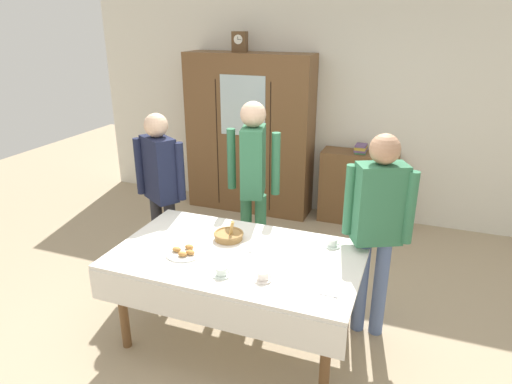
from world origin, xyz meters
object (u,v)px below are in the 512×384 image
wall_cabinet (250,134)px  mantel_clock (240,42)px  tea_cup_near_left (332,243)px  person_near_right_end (160,181)px  dining_table (236,266)px  pastry_plate (184,252)px  spoon_near_right (275,237)px  spoon_mid_right (247,251)px  person_beside_shelf (378,218)px  book_stack (361,149)px  spoon_center (332,296)px  tea_cup_mid_right (221,272)px  bread_basket (229,235)px  bookshelf_low (357,188)px  tea_cup_mid_left (263,276)px  person_by_cabinet (253,173)px

wall_cabinet → mantel_clock: 1.15m
tea_cup_near_left → person_near_right_end: bearing=170.0°
dining_table → person_near_right_end: (-1.06, 0.70, 0.32)m
pastry_plate → person_near_right_end: bearing=130.5°
spoon_near_right → spoon_mid_right: same height
wall_cabinet → person_beside_shelf: size_ratio=1.22×
pastry_plate → person_beside_shelf: 1.47m
spoon_mid_right → book_stack: bearing=79.7°
tea_cup_near_left → spoon_near_right: bearing=-178.4°
book_stack → spoon_center: book_stack is taller
tea_cup_mid_right → spoon_near_right: bearing=76.4°
spoon_center → person_near_right_end: 2.10m
book_stack → bread_basket: size_ratio=0.91×
spoon_mid_right → person_beside_shelf: person_beside_shelf is taller
tea_cup_mid_right → bookshelf_low: bearing=80.3°
wall_cabinet → tea_cup_mid_right: bearing=-72.3°
mantel_clock → tea_cup_near_left: mantel_clock is taller
dining_table → person_beside_shelf: size_ratio=1.11×
spoon_center → wall_cabinet: bearing=120.4°
spoon_near_right → bookshelf_low: bearing=81.5°
tea_cup_mid_right → mantel_clock: bearing=109.9°
spoon_mid_right → wall_cabinet: bearing=110.9°
tea_cup_near_left → spoon_center: (0.14, -0.67, -0.02)m
tea_cup_mid_right → spoon_near_right: size_ratio=1.09×
person_beside_shelf → person_near_right_end: (-2.02, 0.21, -0.02)m
tea_cup_mid_left → spoon_near_right: 0.64m
person_beside_shelf → bread_basket: bearing=-166.3°
pastry_plate → spoon_center: size_ratio=2.35×
pastry_plate → spoon_center: 1.16m
mantel_clock → tea_cup_mid_right: bearing=-70.1°
tea_cup_near_left → mantel_clock: bearing=127.3°
spoon_near_right → tea_cup_near_left: bearing=1.6°
pastry_plate → mantel_clock: bearing=103.6°
bread_basket → mantel_clock: bearing=110.2°
dining_table → tea_cup_near_left: size_ratio=14.23×
tea_cup_near_left → pastry_plate: tea_cup_near_left is taller
bookshelf_low → tea_cup_mid_left: (-0.22, -2.88, 0.35)m
book_stack → spoon_center: (0.26, -2.92, -0.18)m
dining_table → spoon_center: (0.78, -0.27, 0.10)m
tea_cup_mid_left → person_near_right_end: bearing=145.3°
book_stack → spoon_mid_right: size_ratio=1.83×
person_beside_shelf → dining_table: bearing=-152.5°
bookshelf_low → person_by_cabinet: (-0.77, -1.63, 0.62)m
tea_cup_mid_right → spoon_near_right: (0.16, 0.68, -0.02)m
dining_table → pastry_plate: size_ratio=6.61×
tea_cup_mid_left → spoon_mid_right: tea_cup_mid_left is taller
wall_cabinet → dining_table: bearing=-70.8°
bookshelf_low → person_by_cabinet: bearing=-115.1°
tea_cup_mid_left → spoon_mid_right: size_ratio=1.09×
spoon_near_right → person_by_cabinet: person_by_cabinet is taller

